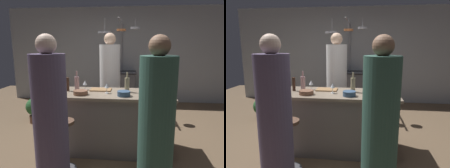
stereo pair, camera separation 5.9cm
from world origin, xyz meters
TOP-DOWN VIEW (x-y plane):
  - ground_plane at (0.00, 0.00)m, footprint 9.00×9.00m
  - back_wall at (0.00, 2.85)m, footprint 6.40×0.16m
  - kitchen_island at (0.00, 0.00)m, footprint 1.80×0.72m
  - stove_range at (0.00, 2.45)m, footprint 0.80×0.64m
  - chef at (-0.11, 0.82)m, footprint 0.38×0.38m
  - bar_stool_left at (-0.52, -0.62)m, footprint 0.28×0.28m
  - guest_left at (-0.53, -0.97)m, footprint 0.36×0.36m
  - bar_stool_right at (0.53, -0.62)m, footprint 0.28×0.28m
  - guest_right at (0.56, -1.00)m, footprint 0.36×0.36m
  - overhead_pot_rack at (-0.02, 1.98)m, footprint 0.89×1.36m
  - potted_plant at (-1.68, 0.92)m, footprint 0.36×0.36m
  - cutting_board at (-0.17, 0.14)m, footprint 0.32×0.22m
  - pepper_mill at (-0.67, 0.03)m, footprint 0.05×0.05m
  - wine_bottle_green at (0.79, -0.10)m, footprint 0.07×0.07m
  - wine_bottle_rose at (-0.53, 0.05)m, footprint 0.07×0.07m
  - wine_bottle_white at (0.23, 0.06)m, footprint 0.07×0.07m
  - wine_glass_near_right_guest at (-0.06, -0.05)m, footprint 0.07×0.07m
  - wine_glass_near_left_guest at (-0.43, 0.14)m, footprint 0.07×0.07m
  - wine_glass_by_chef at (0.49, -0.09)m, footprint 0.07×0.07m
  - mixing_bowl_wooden at (-0.42, -0.17)m, footprint 0.20×0.20m
  - mixing_bowl_steel at (0.73, 0.13)m, footprint 0.21×0.21m
  - mixing_bowl_blue at (0.20, -0.19)m, footprint 0.18×0.18m

SIDE VIEW (x-z plane):
  - ground_plane at x=0.00m, z-range 0.00..0.00m
  - potted_plant at x=-1.68m, z-range 0.04..0.56m
  - bar_stool_left at x=-0.52m, z-range 0.04..0.72m
  - bar_stool_right at x=0.53m, z-range 0.04..0.72m
  - stove_range at x=0.00m, z-range 0.00..0.89m
  - kitchen_island at x=0.00m, z-range 0.00..0.90m
  - guest_right at x=0.56m, z-range -0.06..1.63m
  - guest_left at x=-0.53m, z-range -0.06..1.64m
  - chef at x=-0.11m, z-range -0.07..1.74m
  - cutting_board at x=-0.17m, z-range 0.90..0.92m
  - mixing_bowl_wooden at x=-0.42m, z-range 0.90..0.96m
  - mixing_bowl_blue at x=0.20m, z-range 0.90..0.97m
  - mixing_bowl_steel at x=0.73m, z-range 0.90..0.98m
  - pepper_mill at x=-0.67m, z-range 0.90..1.11m
  - wine_glass_near_right_guest at x=-0.06m, z-range 0.93..1.08m
  - wine_glass_near_left_guest at x=-0.43m, z-range 0.93..1.08m
  - wine_glass_by_chef at x=0.49m, z-range 0.93..1.08m
  - wine_bottle_white at x=0.23m, z-range 0.86..1.16m
  - wine_bottle_rose at x=-0.53m, z-range 0.86..1.17m
  - wine_bottle_green at x=0.79m, z-range 0.86..1.18m
  - back_wall at x=0.00m, z-range 0.00..2.60m
  - overhead_pot_rack at x=-0.02m, z-range 0.58..2.75m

